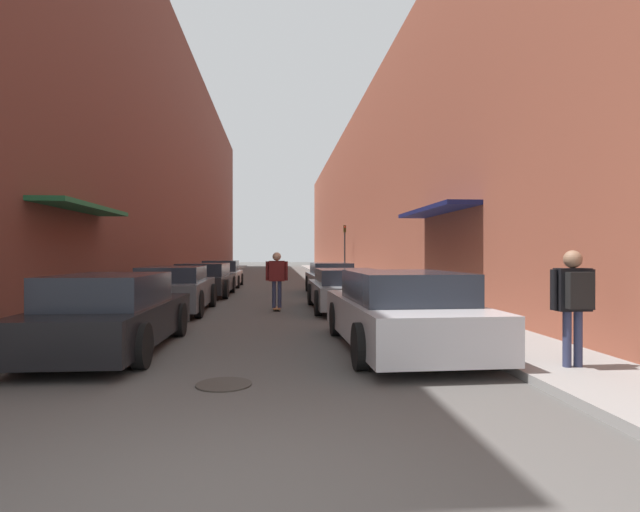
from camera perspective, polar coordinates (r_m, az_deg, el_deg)
The scene contains 16 objects.
ground at distance 28.11m, azimuth -5.66°, elevation -3.09°, with size 136.88×136.88×0.00m, color #4C4947.
curb_strip_left at distance 34.65m, azimuth -12.87°, elevation -2.36°, with size 1.80×62.22×0.12m.
curb_strip_right at distance 34.56m, azimuth 1.80°, elevation -2.36°, with size 1.80×62.22×0.12m.
building_row_left at distance 35.61m, azimuth -17.58°, elevation 9.80°, with size 4.90×62.22×15.09m.
building_row_right at distance 35.18m, azimuth 6.52°, elevation 6.34°, with size 4.90×62.22×10.74m.
parked_car_left_0 at distance 9.16m, azimuth -22.66°, elevation -6.14°, with size 1.86×4.61×1.31m.
parked_car_left_1 at distance 14.59m, azimuth -16.32°, elevation -3.70°, with size 1.94×4.42×1.29m.
parked_car_left_2 at distance 19.90m, azimuth -13.08°, elevation -2.67°, with size 2.08×4.79×1.27m.
parked_car_left_3 at distance 25.26m, azimuth -11.20°, elevation -2.07°, with size 1.96×3.92×1.30m.
parked_car_right_0 at distance 8.72m, azimuth 9.23°, elevation -6.30°, with size 2.08×4.83×1.35m.
parked_car_right_1 at distance 14.68m, azimuth 2.97°, elevation -3.84°, with size 2.04×4.57×1.20m.
parked_car_right_2 at distance 20.40m, azimuth 1.21°, elevation -2.61°, with size 1.86×4.57×1.27m.
skateboarder at distance 14.59m, azimuth -4.97°, elevation -2.13°, with size 0.65×0.78×1.69m.
manhole_cover at distance 6.57m, azimuth -10.93°, elevation -14.21°, with size 0.70×0.70×0.02m.
traffic_light at distance 32.24m, azimuth 2.84°, elevation 1.26°, with size 0.16×0.22×3.36m.
pedestrian at distance 7.54m, azimuth 27.03°, elevation -3.91°, with size 0.63×0.35×1.58m.
Camera 1 is at (0.32, -3.18, 1.65)m, focal length 28.00 mm.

